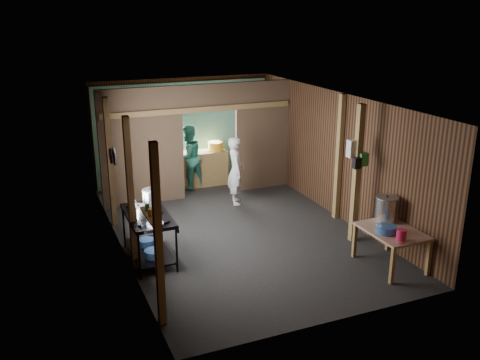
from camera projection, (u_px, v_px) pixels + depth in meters
name	position (u px, v px, depth m)	size (l,w,h in m)	color
floor	(236.00, 230.00, 10.42)	(4.50, 7.00, 0.00)	black
ceiling	(236.00, 99.00, 9.61)	(4.50, 7.00, 0.00)	#484848
wall_back	(183.00, 130.00, 13.08)	(4.50, 0.00, 2.60)	#52321D
wall_front	(336.00, 237.00, 6.94)	(4.50, 0.00, 2.60)	#52321D
wall_left	(117.00, 181.00, 9.19)	(0.00, 7.00, 2.60)	#52321D
wall_right	(336.00, 155.00, 10.84)	(0.00, 7.00, 2.60)	#52321D
partition_left	(142.00, 147.00, 11.46)	(1.85, 0.10, 2.60)	brown
partition_right	(262.00, 136.00, 12.52)	(1.35, 0.10, 2.60)	brown
partition_header	(209.00, 97.00, 11.72)	(1.30, 0.10, 0.60)	brown
turquoise_panel	(184.00, 133.00, 13.05)	(4.40, 0.06, 2.50)	#66ABAB
back_counter	(202.00, 168.00, 12.98)	(1.20, 0.50, 0.85)	olive
wall_clock	(193.00, 106.00, 12.90)	(0.20, 0.20, 0.03)	silver
post_left_a	(158.00, 237.00, 6.93)	(0.10, 0.12, 2.60)	olive
post_left_b	(131.00, 195.00, 8.51)	(0.10, 0.12, 2.60)	olive
post_left_c	(110.00, 163.00, 10.27)	(0.10, 0.12, 2.60)	olive
post_right	(339.00, 158.00, 10.64)	(0.10, 0.12, 2.60)	olive
post_free	(357.00, 175.00, 9.55)	(0.12, 0.12, 2.60)	olive
cross_beam	(199.00, 109.00, 11.67)	(4.40, 0.12, 0.12)	olive
pan_lid_big	(114.00, 156.00, 9.44)	(0.34, 0.34, 0.03)	gray
pan_lid_small	(111.00, 156.00, 9.83)	(0.30, 0.30, 0.03)	black
wall_shelf	(151.00, 217.00, 7.35)	(0.14, 0.80, 0.03)	olive
jar_white	(155.00, 219.00, 7.11)	(0.07, 0.07, 0.10)	silver
jar_yellow	(151.00, 212.00, 7.33)	(0.08, 0.08, 0.10)	gold
jar_green	(147.00, 207.00, 7.52)	(0.06, 0.06, 0.10)	#2B8A38
bag_white	(354.00, 148.00, 9.45)	(0.22, 0.15, 0.32)	silver
bag_green	(363.00, 159.00, 9.43)	(0.16, 0.12, 0.24)	#2B8A38
bag_black	(357.00, 163.00, 9.38)	(0.14, 0.10, 0.20)	black
gas_range	(149.00, 237.00, 9.07)	(0.74, 1.43, 0.84)	black
prep_table	(390.00, 248.00, 8.85)	(0.81, 1.11, 0.66)	#A57558
stove_pot_large	(151.00, 197.00, 9.35)	(0.30, 0.30, 0.30)	silver
stove_pot_med	(139.00, 212.00, 8.76)	(0.27, 0.27, 0.23)	silver
stove_saucepan	(132.00, 204.00, 9.28)	(0.16, 0.16, 0.10)	silver
frying_pan	(155.00, 224.00, 8.45)	(0.28, 0.50, 0.07)	gray
blue_tub_front	(153.00, 254.00, 8.88)	(0.31, 0.31, 0.13)	#2E558D
blue_tub_back	(147.00, 242.00, 9.33)	(0.29, 0.29, 0.12)	#2E558D
stock_pot	(386.00, 209.00, 9.09)	(0.39, 0.39, 0.46)	silver
wash_basin	(386.00, 229.00, 8.62)	(0.34, 0.34, 0.13)	#2E558D
pink_bucket	(401.00, 235.00, 8.34)	(0.15, 0.15, 0.19)	#BE1B47
knife	(407.00, 243.00, 8.26)	(0.30, 0.04, 0.01)	silver
yellow_tub	(216.00, 146.00, 12.95)	(0.37, 0.37, 0.21)	gold
cook	(236.00, 171.00, 11.63)	(0.55, 0.36, 1.52)	white
worker_back	(188.00, 157.00, 12.58)	(0.77, 0.60, 1.58)	#30826D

